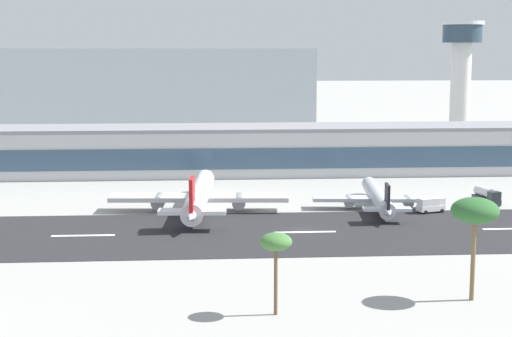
% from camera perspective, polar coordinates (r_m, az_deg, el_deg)
% --- Properties ---
extents(ground_plane, '(1400.00, 1400.00, 0.00)m').
position_cam_1_polar(ground_plane, '(160.64, 3.15, -4.34)').
color(ground_plane, '#9E9E99').
extents(runway_strip, '(800.00, 37.99, 0.08)m').
position_cam_1_polar(runway_strip, '(158.98, 3.22, -4.46)').
color(runway_strip, '#262628').
rests_on(runway_strip, ground_plane).
extents(runway_centreline_dash_3, '(12.00, 1.20, 0.01)m').
position_cam_1_polar(runway_centreline_dash_3, '(159.32, -11.97, -4.59)').
color(runway_centreline_dash_3, white).
rests_on(runway_centreline_dash_3, runway_strip).
extents(runway_centreline_dash_4, '(12.00, 1.20, 0.01)m').
position_cam_1_polar(runway_centreline_dash_4, '(159.05, 3.45, -4.44)').
color(runway_centreline_dash_4, white).
rests_on(runway_centreline_dash_4, runway_strip).
extents(runway_centreline_dash_5, '(12.00, 1.20, 0.01)m').
position_cam_1_polar(runway_centreline_dash_5, '(169.31, 17.44, -4.03)').
color(runway_centreline_dash_5, white).
rests_on(runway_centreline_dash_5, runway_strip).
extents(terminal_building, '(208.93, 20.79, 13.54)m').
position_cam_1_polar(terminal_building, '(230.81, 0.32, 1.31)').
color(terminal_building, '#B7BABC').
rests_on(terminal_building, ground_plane).
extents(control_tower, '(14.02, 14.02, 43.98)m').
position_cam_1_polar(control_tower, '(282.65, 14.11, 6.66)').
color(control_tower, silver).
rests_on(control_tower, ground_plane).
extents(distant_hotel_block, '(136.33, 25.79, 35.04)m').
position_cam_1_polar(distant_hotel_block, '(353.24, -7.11, 5.49)').
color(distant_hotel_block, '#A8B2BC').
rests_on(distant_hotel_block, ground_plane).
extents(airliner_red_tail_gate_0, '(39.23, 50.77, 10.59)m').
position_cam_1_polar(airliner_red_tail_gate_0, '(177.75, -4.02, -1.98)').
color(airliner_red_tail_gate_0, white).
rests_on(airliner_red_tail_gate_0, ground_plane).
extents(airliner_black_tail_gate_1, '(29.26, 39.01, 8.15)m').
position_cam_1_polar(airliner_black_tail_gate_1, '(182.15, 8.52, -2.05)').
color(airliner_black_tail_gate_1, silver).
rests_on(airliner_black_tail_gate_1, ground_plane).
extents(service_box_truck_0, '(6.45, 4.21, 3.25)m').
position_cam_1_polar(service_box_truck_0, '(180.98, 12.10, -2.48)').
color(service_box_truck_0, white).
rests_on(service_box_truck_0, ground_plane).
extents(service_fuel_truck_1, '(4.21, 8.84, 3.95)m').
position_cam_1_polar(service_fuel_truck_1, '(192.78, 15.77, -1.87)').
color(service_fuel_truck_1, '#2D3338').
rests_on(service_fuel_truck_1, ground_plane).
extents(palm_tree_0, '(6.71, 6.71, 14.81)m').
position_cam_1_polar(palm_tree_0, '(118.43, 15.02, -2.95)').
color(palm_tree_0, brown).
rests_on(palm_tree_0, ground_plane).
extents(palm_tree_2, '(4.33, 4.33, 11.24)m').
position_cam_1_polar(palm_tree_2, '(108.85, 1.40, -5.26)').
color(palm_tree_2, brown).
rests_on(palm_tree_2, ground_plane).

